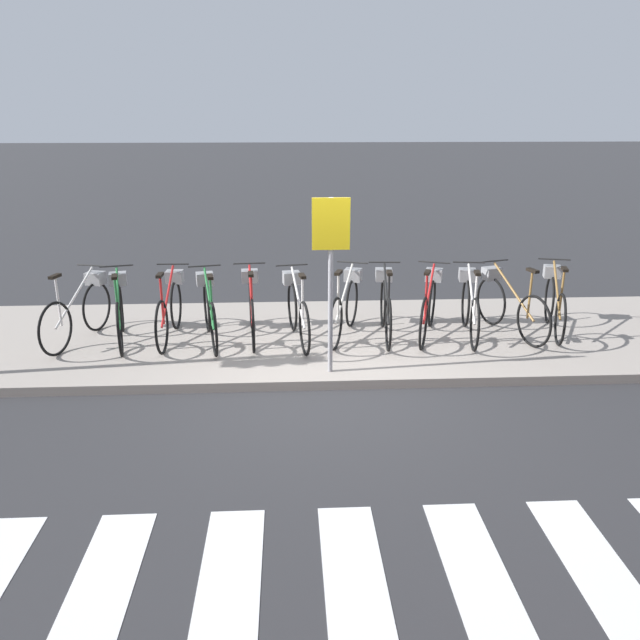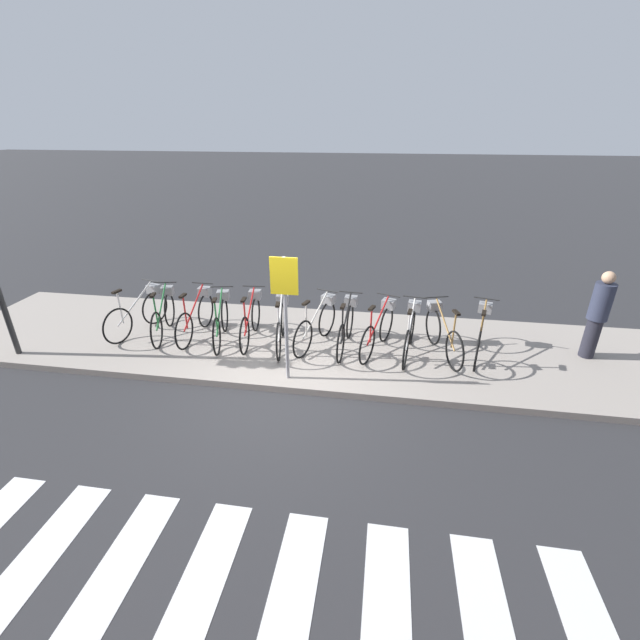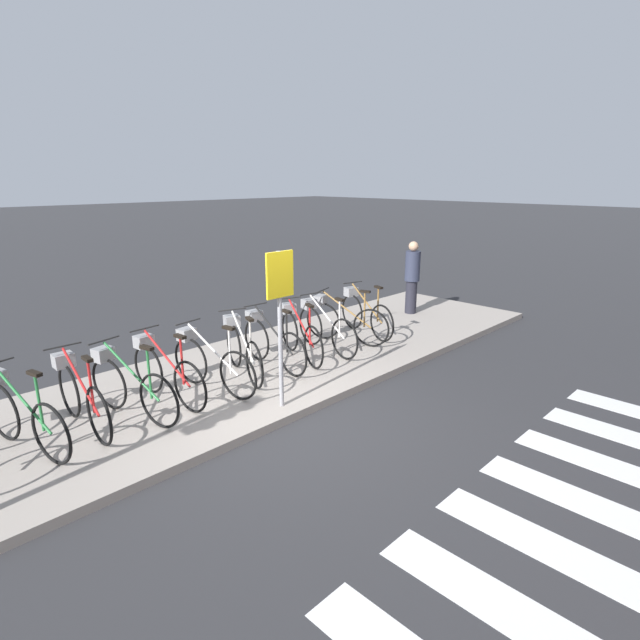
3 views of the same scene
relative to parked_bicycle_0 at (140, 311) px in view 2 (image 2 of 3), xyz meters
name	(u,v)px [view 2 (image 2 of 3)]	position (x,y,z in m)	size (l,w,h in m)	color
ground_plane	(281,393)	(3.36, -1.61, -0.58)	(120.00, 120.00, 0.00)	#2D2D30
sidewalk	(300,344)	(3.36, 0.03, -0.52)	(14.44, 3.29, 0.12)	#9E9389
parked_bicycle_0	(140,311)	(0.00, 0.00, 0.00)	(0.60, 1.68, 1.06)	black
parked_bicycle_1	(164,313)	(0.56, -0.06, 0.00)	(0.55, 1.69, 1.06)	black
parked_bicycle_2	(197,314)	(1.24, 0.01, 0.00)	(0.46, 1.73, 1.06)	black
parked_bicycle_3	(221,319)	(1.80, -0.12, 0.00)	(0.53, 1.70, 1.06)	black
parked_bicycle_4	(251,318)	(2.38, 0.00, 0.00)	(0.46, 1.73, 1.06)	black
parked_bicycle_5	(281,323)	(3.03, -0.14, 0.00)	(0.46, 1.72, 1.06)	black
parked_bicycle_6	(318,323)	(3.72, 0.00, 0.00)	(0.67, 1.65, 1.06)	black
parked_bicycle_7	(346,325)	(4.29, -0.04, 0.00)	(0.46, 1.73, 1.06)	black
parked_bicycle_8	(379,328)	(4.91, -0.06, 0.00)	(0.69, 1.65, 1.06)	black
parked_bicycle_9	(410,331)	(5.49, -0.10, 0.00)	(0.46, 1.72, 1.06)	black
parked_bicycle_10	(442,331)	(6.07, -0.02, 0.00)	(0.63, 1.67, 1.06)	black
parked_bicycle_11	(481,333)	(6.78, 0.03, 0.00)	(0.58, 1.69, 1.06)	black
pedestrian	(598,313)	(8.78, 0.28, 0.41)	(0.34, 0.34, 1.66)	#23232D
sign_post	(285,299)	(3.41, -1.32, 1.01)	(0.44, 0.07, 2.15)	#99999E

